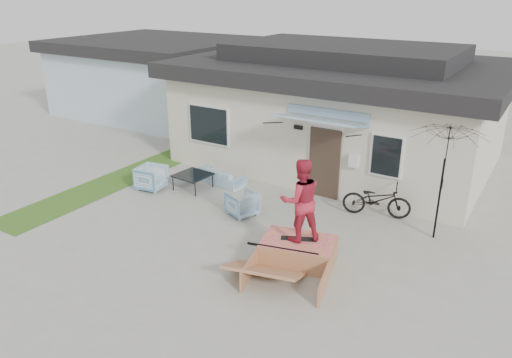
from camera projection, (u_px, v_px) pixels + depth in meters
The scene contains 13 objects.
ground at pixel (206, 251), 11.80m from camera, with size 90.00×90.00×0.00m, color #98988B.
grass_strip at pixel (115, 181), 15.94m from camera, with size 1.40×8.00×0.01m, color #335B1E.
house at pixel (342, 106), 17.40m from camera, with size 10.80×8.49×4.10m.
neighbor_house at pixel (158, 75), 24.21m from camera, with size 8.60×7.60×3.50m.
loveseat at pixel (220, 173), 15.70m from camera, with size 1.71×0.50×0.67m, color teal.
armchair_left at pixel (152, 177), 15.20m from camera, with size 0.80×0.75×0.82m, color teal.
armchair_right at pixel (242, 202), 13.52m from camera, with size 0.72×0.67×0.74m, color teal.
coffee_table at pixel (193, 182), 15.29m from camera, with size 0.97×0.97×0.48m, color black.
bicycle at pixel (377, 196), 13.37m from camera, with size 0.64×1.83×1.17m, color black.
patio_umbrella at pixel (443, 172), 11.78m from camera, with size 2.09×1.98×2.20m.
skate_ramp at pixel (298, 251), 11.25m from camera, with size 1.61×2.15×0.54m, color #A26944, non-canonical shape.
skateboard at pixel (299, 238), 11.19m from camera, with size 0.82×0.21×0.05m, color black.
skater at pixel (301, 199), 10.83m from camera, with size 0.93×0.72×1.91m, color #B52439.
Camera 1 is at (6.50, -8.14, 5.93)m, focal length 34.69 mm.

